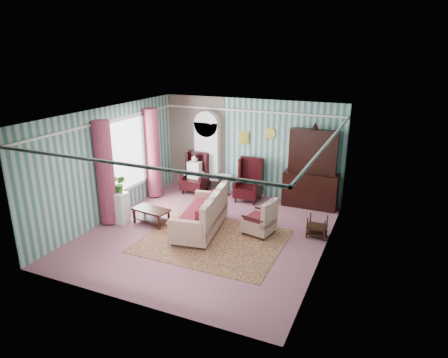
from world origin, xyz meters
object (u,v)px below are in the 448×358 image
at_px(wingback_left, 195,173).
at_px(nest_table, 317,226).
at_px(round_side_table, 224,186).
at_px(plant_stand, 117,207).
at_px(sofa, 200,210).
at_px(seated_woman, 195,174).
at_px(floral_armchair, 259,213).
at_px(wingback_right, 248,180).
at_px(dresser_hutch, 312,167).
at_px(coffee_table, 151,216).
at_px(bookcase, 207,155).

relative_size(wingback_left, nest_table, 2.31).
bearing_deg(round_side_table, wingback_left, -170.54).
xyz_separation_m(plant_stand, sofa, (2.19, 0.37, 0.16)).
distance_m(seated_woman, floral_armchair, 3.36).
distance_m(wingback_right, nest_table, 2.81).
bearing_deg(nest_table, dresser_hutch, 107.39).
relative_size(round_side_table, sofa, 0.29).
xyz_separation_m(wingback_right, seated_woman, (-1.75, 0.00, -0.04)).
bearing_deg(coffee_table, bookcase, 86.21).
bearing_deg(dresser_hutch, seated_woman, -175.59).
height_order(bookcase, sofa, bookcase).
xyz_separation_m(seated_woman, floral_armchair, (2.75, -1.93, -0.04)).
bearing_deg(floral_armchair, sofa, 119.10).
bearing_deg(coffee_table, floral_armchair, 11.87).
bearing_deg(nest_table, seated_woman, 159.15).
distance_m(wingback_right, round_side_table, 0.92).
relative_size(wingback_right, coffee_table, 1.33).
distance_m(bookcase, wingback_left, 0.68).
distance_m(dresser_hutch, wingback_right, 1.86).
bearing_deg(wingback_left, dresser_hutch, 4.41).
relative_size(wingback_left, round_side_table, 2.08).
bearing_deg(bookcase, seated_woman, -122.66).
xyz_separation_m(round_side_table, floral_armchair, (1.85, -2.08, 0.25)).
bearing_deg(bookcase, nest_table, -26.92).
distance_m(wingback_right, sofa, 2.41).
distance_m(round_side_table, nest_table, 3.60).
xyz_separation_m(wingback_left, round_side_table, (0.90, 0.15, -0.33)).
distance_m(bookcase, nest_table, 4.37).
bearing_deg(floral_armchair, dresser_hutch, -7.66).
bearing_deg(nest_table, round_side_table, 151.80).
height_order(bookcase, coffee_table, bookcase).
height_order(plant_stand, coffee_table, plant_stand).
bearing_deg(sofa, seated_woman, 20.90).
xyz_separation_m(wingback_left, wingback_right, (1.75, 0.00, 0.00)).
distance_m(wingback_left, seated_woman, 0.04).
bearing_deg(coffee_table, plant_stand, -163.73).
distance_m(dresser_hutch, coffee_table, 4.52).
relative_size(bookcase, wingback_right, 1.79).
relative_size(plant_stand, floral_armchair, 0.73).
height_order(nest_table, coffee_table, nest_table).
distance_m(dresser_hutch, plant_stand, 5.31).
bearing_deg(floral_armchair, plant_stand, 114.01).
xyz_separation_m(round_side_table, nest_table, (3.17, -1.70, -0.03)).
relative_size(seated_woman, plant_stand, 1.47).
height_order(wingback_right, round_side_table, wingback_right).
relative_size(wingback_left, coffee_table, 1.33).
height_order(wingback_left, seated_woman, wingback_left).
distance_m(wingback_right, seated_woman, 1.75).
bearing_deg(sofa, round_side_table, 1.55).
bearing_deg(plant_stand, wingback_right, 47.16).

